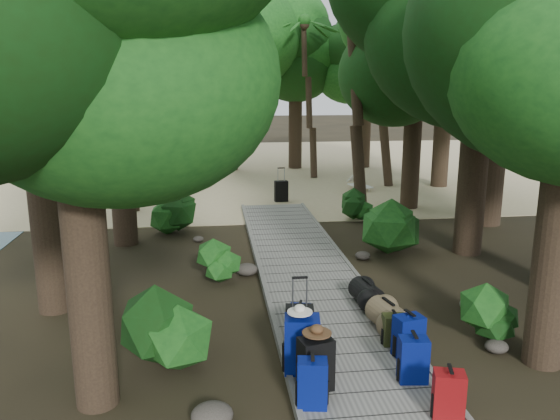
{
  "coord_description": "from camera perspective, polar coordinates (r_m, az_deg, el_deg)",
  "views": [
    {
      "loc": [
        -1.9,
        -9.98,
        3.89
      ],
      "look_at": [
        -0.33,
        2.44,
        1.0
      ],
      "focal_mm": 35.0,
      "sensor_mm": 36.0,
      "label": 1
    }
  ],
  "objects": [
    {
      "name": "ground",
      "position": [
        10.88,
        3.39,
        -7.98
      ],
      "size": [
        120.0,
        120.0,
        0.0
      ],
      "primitive_type": "plane",
      "color": "#2F2717",
      "rests_on": "ground"
    },
    {
      "name": "sand_beach",
      "position": [
        26.33,
        -2.98,
        4.52
      ],
      "size": [
        40.0,
        22.0,
        0.02
      ],
      "primitive_type": "cube",
      "color": "#C3B284",
      "rests_on": "ground"
    },
    {
      "name": "boardwalk",
      "position": [
        11.78,
        2.5,
        -5.98
      ],
      "size": [
        2.0,
        12.0,
        0.12
      ],
      "primitive_type": "cube",
      "color": "gray",
      "rests_on": "ground"
    },
    {
      "name": "backpack_left_a",
      "position": [
        6.8,
        3.39,
        -17.39
      ],
      "size": [
        0.39,
        0.3,
        0.66
      ],
      "primitive_type": null,
      "rotation": [
        0.0,
        0.0,
        -0.16
      ],
      "color": "navy",
      "rests_on": "boardwalk"
    },
    {
      "name": "backpack_left_b",
      "position": [
        7.11,
        3.74,
        -15.49
      ],
      "size": [
        0.47,
        0.39,
        0.76
      ],
      "primitive_type": null,
      "rotation": [
        0.0,
        0.0,
        0.25
      ],
      "color": "black",
      "rests_on": "boardwalk"
    },
    {
      "name": "backpack_left_c",
      "position": [
        7.47,
        2.31,
        -13.56
      ],
      "size": [
        0.51,
        0.39,
        0.86
      ],
      "primitive_type": null,
      "rotation": [
        0.0,
        0.0,
        -0.14
      ],
      "color": "navy",
      "rests_on": "boardwalk"
    },
    {
      "name": "backpack_left_d",
      "position": [
        8.63,
        2.12,
        -11.12
      ],
      "size": [
        0.37,
        0.31,
        0.49
      ],
      "primitive_type": null,
      "rotation": [
        0.0,
        0.0,
        -0.28
      ],
      "color": "navy",
      "rests_on": "boardwalk"
    },
    {
      "name": "backpack_right_a",
      "position": [
        6.89,
        17.22,
        -17.76
      ],
      "size": [
        0.4,
        0.33,
        0.63
      ],
      "primitive_type": null,
      "rotation": [
        0.0,
        0.0,
        -0.27
      ],
      "color": "maroon",
      "rests_on": "boardwalk"
    },
    {
      "name": "backpack_right_b",
      "position": [
        7.5,
        13.75,
        -14.71
      ],
      "size": [
        0.4,
        0.3,
        0.66
      ],
      "primitive_type": null,
      "rotation": [
        0.0,
        0.0,
        -0.12
      ],
      "color": "navy",
      "rests_on": "boardwalk"
    },
    {
      "name": "backpack_right_c",
      "position": [
        8.09,
        13.28,
        -12.5
      ],
      "size": [
        0.44,
        0.36,
        0.67
      ],
      "primitive_type": null,
      "rotation": [
        0.0,
        0.0,
        0.22
      ],
      "color": "navy",
      "rests_on": "boardwalk"
    },
    {
      "name": "backpack_right_d",
      "position": [
        8.42,
        11.83,
        -11.98
      ],
      "size": [
        0.35,
        0.26,
        0.51
      ],
      "primitive_type": null,
      "rotation": [
        0.0,
        0.0,
        -0.07
      ],
      "color": "#2E3915",
      "rests_on": "boardwalk"
    },
    {
      "name": "duffel_right_khaki",
      "position": [
        8.87,
        11.19,
        -10.81
      ],
      "size": [
        0.58,
        0.75,
        0.45
      ],
      "primitive_type": null,
      "rotation": [
        0.0,
        0.0,
        0.21
      ],
      "color": "brown",
      "rests_on": "boardwalk"
    },
    {
      "name": "duffel_right_black",
      "position": [
        9.76,
        9.01,
        -8.59
      ],
      "size": [
        0.51,
        0.71,
        0.41
      ],
      "primitive_type": null,
      "rotation": [
        0.0,
        0.0,
        0.16
      ],
      "color": "black",
      "rests_on": "boardwalk"
    },
    {
      "name": "suitcase_on_boardwalk",
      "position": [
        8.15,
        2.04,
        -12.07
      ],
      "size": [
        0.43,
        0.28,
        0.63
      ],
      "primitive_type": null,
      "rotation": [
        0.0,
        0.0,
        -0.13
      ],
      "color": "black",
      "rests_on": "boardwalk"
    },
    {
      "name": "lone_suitcase_on_sand",
      "position": [
        18.41,
        0.12,
        1.98
      ],
      "size": [
        0.46,
        0.29,
        0.7
      ],
      "primitive_type": null,
      "rotation": [
        0.0,
        0.0,
        0.08
      ],
      "color": "black",
      "rests_on": "sand_beach"
    },
    {
      "name": "hat_brown",
      "position": [
        6.92,
        3.88,
        -12.31
      ],
      "size": [
        0.37,
        0.37,
        0.11
      ],
      "primitive_type": null,
      "color": "#51351E",
      "rests_on": "backpack_left_b"
    },
    {
      "name": "hat_white",
      "position": [
        7.23,
        2.09,
        -10.23
      ],
      "size": [
        0.33,
        0.33,
        0.11
      ],
      "primitive_type": null,
      "color": "silver",
      "rests_on": "backpack_left_c"
    },
    {
      "name": "kayak",
      "position": [
        21.27,
        -9.54,
        2.75
      ],
      "size": [
        1.27,
        3.07,
        0.3
      ],
      "primitive_type": "ellipsoid",
      "rotation": [
        0.0,
        0.0,
        0.21
      ],
      "color": "#A80E18",
      "rests_on": "sand_beach"
    },
    {
      "name": "sun_lounger",
      "position": [
        20.66,
        8.39,
        2.81
      ],
      "size": [
        0.92,
        1.71,
        0.52
      ],
      "primitive_type": null,
      "rotation": [
        0.0,
        0.0,
        0.26
      ],
      "color": "silver",
      "rests_on": "sand_beach"
    },
    {
      "name": "tree_right_c",
      "position": [
        13.15,
        20.42,
        15.45
      ],
      "size": [
        5.35,
        5.35,
        9.26
      ],
      "primitive_type": null,
      "color": "black",
      "rests_on": "ground"
    },
    {
      "name": "tree_right_e",
      "position": [
        17.65,
        13.98,
        13.1
      ],
      "size": [
        4.48,
        4.48,
        8.07
      ],
      "primitive_type": null,
      "color": "black",
      "rests_on": "ground"
    },
    {
      "name": "tree_right_f",
      "position": [
        21.85,
        17.0,
        14.1
      ],
      "size": [
        5.06,
        5.06,
        9.04
      ],
      "primitive_type": null,
      "color": "black",
      "rests_on": "ground"
    },
    {
      "name": "tree_left_a",
      "position": [
        6.52,
        -20.81,
        10.72
      ],
      "size": [
        4.47,
        4.47,
        7.45
      ],
      "primitive_type": null,
      "color": "black",
      "rests_on": "ground"
    },
    {
      "name": "tree_left_b",
      "position": [
        9.84,
        -24.41,
        12.82
      ],
      "size": [
        4.5,
        4.5,
        8.1
      ],
      "primitive_type": null,
      "color": "black",
      "rests_on": "ground"
    },
    {
      "name": "tree_left_c",
      "position": [
        13.65,
        -16.88,
        14.0
      ],
      "size": [
        4.9,
        4.9,
        8.51
      ],
      "primitive_type": null,
      "color": "black",
      "rests_on": "ground"
    },
    {
      "name": "tree_back_a",
      "position": [
        25.22,
        -5.43,
        15.34
      ],
      "size": [
        5.71,
        5.71,
        9.88
      ],
      "primitive_type": null,
      "color": "black",
      "rests_on": "ground"
    },
    {
      "name": "tree_back_b",
      "position": [
        25.71,
        1.64,
        14.28
      ],
      "size": [
        5.0,
        5.0,
        8.92
      ],
      "primitive_type": null,
      "color": "black",
      "rests_on": "ground"
    },
    {
      "name": "tree_back_c",
      "position": [
        26.28,
        9.02,
        13.31
      ],
      "size": [
        4.55,
        4.55,
        8.2
      ],
      "primitive_type": null,
      "color": "black",
      "rests_on": "ground"
    },
    {
      "name": "tree_back_d",
      "position": [
        24.68,
        -16.01,
        13.3
      ],
      "size": [
        5.07,
        5.07,
        8.45
      ],
      "primitive_type": null,
      "color": "black",
      "rests_on": "ground"
    },
    {
      "name": "palm_right_a",
      "position": [
        16.3,
        9.26,
        13.53
      ],
      "size": [
        4.8,
        4.8,
        8.17
      ],
      "primitive_type": null,
      "color": "#143E11",
      "rests_on": "ground"
    },
    {
      "name": "palm_right_b",
      "position": [
        21.68,
        11.5,
        14.43
      ],
      "size": [
        4.68,
        4.68,
        9.05
      ],
      "primitive_type": null,
      "color": "#143E11",
      "rests_on": "ground"
    },
    {
      "name": "palm_right_c",
      "position": [
        23.19,
        4.12,
        11.13
      ],
      "size": [
        3.95,
        3.95,
        6.29
      ],
      "primitive_type": null,
      "color": "#143E11",
      "rests_on": "ground"
    },
    {
      "name": "palm_left_a",
      "position": [
        17.27,
        -16.31,
        10.3
      ],
      "size": [
        4.06,
        4.06,
        6.46
      ],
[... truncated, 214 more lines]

